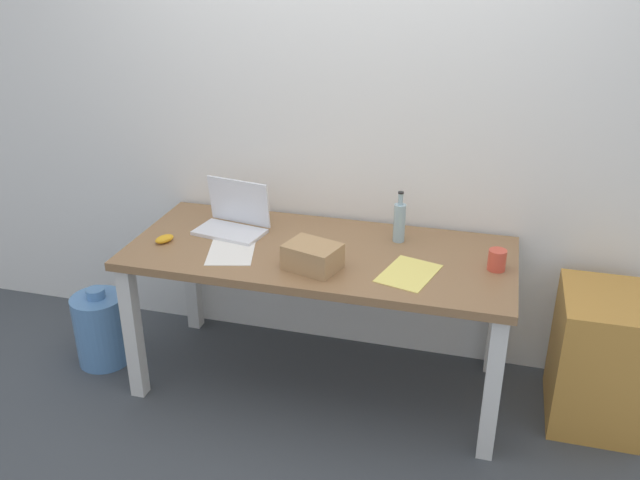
# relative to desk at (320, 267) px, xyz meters

# --- Properties ---
(ground_plane) EXTENTS (8.00, 8.00, 0.00)m
(ground_plane) POSITION_rel_desk_xyz_m (0.00, 0.00, -0.66)
(ground_plane) COLOR #42474C
(back_wall) EXTENTS (5.20, 0.08, 2.60)m
(back_wall) POSITION_rel_desk_xyz_m (0.00, 0.45, 0.64)
(back_wall) COLOR white
(back_wall) RESTS_ON ground
(desk) EXTENTS (1.82, 0.79, 0.75)m
(desk) POSITION_rel_desk_xyz_m (0.00, 0.00, 0.00)
(desk) COLOR olive
(desk) RESTS_ON ground
(laptop_left) EXTENTS (0.37, 0.27, 0.25)m
(laptop_left) POSITION_rel_desk_xyz_m (-0.47, 0.10, 0.15)
(laptop_left) COLOR silver
(laptop_left) RESTS_ON desk
(beer_bottle) EXTENTS (0.06, 0.06, 0.25)m
(beer_bottle) POSITION_rel_desk_xyz_m (0.34, 0.20, 0.20)
(beer_bottle) COLOR #99B7C1
(beer_bottle) RESTS_ON desk
(computer_mouse) EXTENTS (0.10, 0.12, 0.03)m
(computer_mouse) POSITION_rel_desk_xyz_m (-0.75, -0.11, 0.11)
(computer_mouse) COLOR gold
(computer_mouse) RESTS_ON desk
(cardboard_box) EXTENTS (0.27, 0.23, 0.11)m
(cardboard_box) POSITION_rel_desk_xyz_m (0.02, -0.19, 0.15)
(cardboard_box) COLOR tan
(cardboard_box) RESTS_ON desk
(coffee_mug) EXTENTS (0.08, 0.08, 0.09)m
(coffee_mug) POSITION_rel_desk_xyz_m (0.81, 0.01, 0.14)
(coffee_mug) COLOR #D84C38
(coffee_mug) RESTS_ON desk
(paper_sheet_front_left) EXTENTS (0.28, 0.34, 0.00)m
(paper_sheet_front_left) POSITION_rel_desk_xyz_m (-0.40, -0.13, 0.10)
(paper_sheet_front_left) COLOR white
(paper_sheet_front_left) RESTS_ON desk
(paper_sheet_center) EXTENTS (0.26, 0.33, 0.00)m
(paper_sheet_center) POSITION_rel_desk_xyz_m (-0.03, -0.08, 0.10)
(paper_sheet_center) COLOR white
(paper_sheet_center) RESTS_ON desk
(paper_sheet_front_right) EXTENTS (0.28, 0.34, 0.00)m
(paper_sheet_front_right) POSITION_rel_desk_xyz_m (0.44, -0.13, 0.10)
(paper_sheet_front_right) COLOR #F4E06B
(paper_sheet_front_right) RESTS_ON desk
(water_cooler_jug) EXTENTS (0.28, 0.28, 0.44)m
(water_cooler_jug) POSITION_rel_desk_xyz_m (-1.17, -0.12, -0.46)
(water_cooler_jug) COLOR #598CC6
(water_cooler_jug) RESTS_ON ground
(filing_cabinet) EXTENTS (0.40, 0.48, 0.65)m
(filing_cabinet) POSITION_rel_desk_xyz_m (1.32, 0.08, -0.34)
(filing_cabinet) COLOR #C68938
(filing_cabinet) RESTS_ON ground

